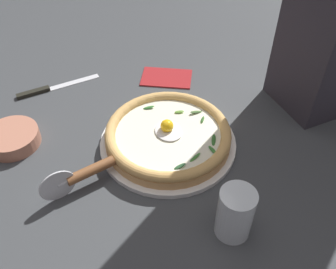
{
  "coord_description": "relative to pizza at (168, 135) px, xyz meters",
  "views": [
    {
      "loc": [
        0.56,
        -0.24,
        0.62
      ],
      "look_at": [
        0.02,
        0.03,
        0.03
      ],
      "focal_mm": 39.92,
      "sensor_mm": 36.0,
      "label": 1
    }
  ],
  "objects": [
    {
      "name": "ground_plane",
      "position": [
        -0.02,
        -0.03,
        -0.05
      ],
      "size": [
        2.4,
        2.4,
        0.03
      ],
      "primitive_type": "cube",
      "color": "#3A3D40",
      "rests_on": "ground"
    },
    {
      "name": "pizza",
      "position": [
        0.0,
        0.0,
        0.0
      ],
      "size": [
        0.29,
        0.29,
        0.05
      ],
      "color": "tan",
      "rests_on": "pizza_plate"
    },
    {
      "name": "folded_napkin",
      "position": [
        -0.24,
        0.11,
        -0.03
      ],
      "size": [
        0.15,
        0.17,
        0.01
      ],
      "primitive_type": "cube",
      "rotation": [
        0.0,
        0.0,
        4.14
      ],
      "color": "maroon",
      "rests_on": "ground"
    },
    {
      "name": "pizza_cutter",
      "position": [
        0.03,
        -0.21,
        0.01
      ],
      "size": [
        0.03,
        0.16,
        0.07
      ],
      "color": "silver",
      "rests_on": "ground"
    },
    {
      "name": "table_knife",
      "position": [
        -0.33,
        -0.2,
        -0.03
      ],
      "size": [
        0.02,
        0.23,
        0.01
      ],
      "color": "silver",
      "rests_on": "ground"
    },
    {
      "name": "pizza_plate",
      "position": [
        0.0,
        -0.0,
        -0.03
      ],
      "size": [
        0.31,
        0.31,
        0.01
      ],
      "primitive_type": "cylinder",
      "color": "white",
      "rests_on": "ground"
    },
    {
      "name": "side_bowl",
      "position": [
        -0.16,
        -0.32,
        -0.01
      ],
      "size": [
        0.12,
        0.12,
        0.03
      ],
      "primitive_type": "cylinder",
      "color": "#B37158",
      "rests_on": "ground"
    },
    {
      "name": "drinking_glass",
      "position": [
        0.26,
        0.01,
        0.02
      ],
      "size": [
        0.07,
        0.07,
        0.11
      ],
      "color": "silver",
      "rests_on": "ground"
    }
  ]
}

